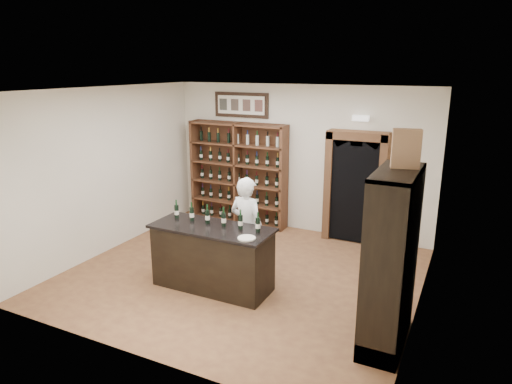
{
  "coord_description": "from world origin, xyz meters",
  "views": [
    {
      "loc": [
        3.25,
        -6.13,
        3.34
      ],
      "look_at": [
        0.11,
        0.3,
        1.36
      ],
      "focal_mm": 32.0,
      "sensor_mm": 36.0,
      "label": 1
    }
  ],
  "objects_px": {
    "shopkeeper": "(247,228)",
    "side_cabinet": "(392,287)",
    "tasting_counter": "(213,258)",
    "wine_crate": "(406,149)",
    "counter_bottle_0": "(177,211)",
    "wine_shelf": "(239,173)"
  },
  "relations": [
    {
      "from": "wine_shelf",
      "to": "side_cabinet",
      "type": "distance_m",
      "value": 5.02
    },
    {
      "from": "shopkeeper",
      "to": "side_cabinet",
      "type": "bearing_deg",
      "value": 167.61
    },
    {
      "from": "shopkeeper",
      "to": "wine_crate",
      "type": "xyz_separation_m",
      "value": [
        2.44,
        -0.74,
        1.59
      ]
    },
    {
      "from": "tasting_counter",
      "to": "counter_bottle_0",
      "type": "relative_size",
      "value": 6.27
    },
    {
      "from": "tasting_counter",
      "to": "side_cabinet",
      "type": "xyz_separation_m",
      "value": [
        2.72,
        -0.3,
        0.26
      ]
    },
    {
      "from": "wine_shelf",
      "to": "wine_crate",
      "type": "height_order",
      "value": "wine_crate"
    },
    {
      "from": "counter_bottle_0",
      "to": "shopkeeper",
      "type": "xyz_separation_m",
      "value": [
        1.01,
        0.48,
        -0.27
      ]
    },
    {
      "from": "wine_shelf",
      "to": "tasting_counter",
      "type": "distance_m",
      "value": 3.19
    },
    {
      "from": "tasting_counter",
      "to": "wine_crate",
      "type": "bearing_deg",
      "value": -2.86
    },
    {
      "from": "counter_bottle_0",
      "to": "wine_crate",
      "type": "distance_m",
      "value": 3.7
    },
    {
      "from": "side_cabinet",
      "to": "shopkeeper",
      "type": "xyz_separation_m",
      "value": [
        -2.44,
        0.9,
        0.08
      ]
    },
    {
      "from": "counter_bottle_0",
      "to": "wine_crate",
      "type": "height_order",
      "value": "wine_crate"
    },
    {
      "from": "counter_bottle_0",
      "to": "shopkeeper",
      "type": "relative_size",
      "value": 0.18
    },
    {
      "from": "tasting_counter",
      "to": "side_cabinet",
      "type": "relative_size",
      "value": 0.85
    },
    {
      "from": "wine_shelf",
      "to": "counter_bottle_0",
      "type": "distance_m",
      "value": 2.84
    },
    {
      "from": "side_cabinet",
      "to": "tasting_counter",
      "type": "bearing_deg",
      "value": 173.72
    },
    {
      "from": "counter_bottle_0",
      "to": "side_cabinet",
      "type": "height_order",
      "value": "side_cabinet"
    },
    {
      "from": "wine_shelf",
      "to": "shopkeeper",
      "type": "xyz_separation_m",
      "value": [
        1.39,
        -2.33,
        -0.26
      ]
    },
    {
      "from": "wine_shelf",
      "to": "wine_crate",
      "type": "xyz_separation_m",
      "value": [
        3.83,
        -3.07,
        1.33
      ]
    },
    {
      "from": "wine_crate",
      "to": "wine_shelf",
      "type": "bearing_deg",
      "value": 128.14
    },
    {
      "from": "side_cabinet",
      "to": "shopkeeper",
      "type": "bearing_deg",
      "value": 159.73
    },
    {
      "from": "tasting_counter",
      "to": "shopkeeper",
      "type": "bearing_deg",
      "value": 64.32
    }
  ]
}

